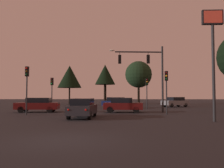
{
  "coord_description": "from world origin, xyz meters",
  "views": [
    {
      "loc": [
        2.24,
        -9.26,
        1.74
      ],
      "look_at": [
        1.38,
        15.65,
        2.96
      ],
      "focal_mm": 38.14,
      "sensor_mm": 36.0,
      "label": 1
    }
  ],
  "objects_px": {
    "traffic_light_far_side": "(27,81)",
    "car_far_lane": "(175,102)",
    "store_sign_illuminated": "(213,40)",
    "car_crossing_left": "(38,105)",
    "traffic_light_corner_left": "(147,87)",
    "car_nearside_lane": "(83,108)",
    "tree_right_cluster": "(139,75)",
    "tree_left_far": "(105,75)",
    "traffic_light_corner_right": "(52,87)",
    "car_parked_lot": "(116,102)",
    "traffic_signal_mast_arm": "(148,67)",
    "tree_behind_sign": "(70,77)",
    "car_crossing_right": "(123,105)",
    "traffic_light_median": "(166,84)"
  },
  "relations": [
    {
      "from": "traffic_light_median",
      "to": "car_nearside_lane",
      "type": "bearing_deg",
      "value": -153.56
    },
    {
      "from": "traffic_light_median",
      "to": "tree_behind_sign",
      "type": "height_order",
      "value": "tree_behind_sign"
    },
    {
      "from": "tree_behind_sign",
      "to": "store_sign_illuminated",
      "type": "bearing_deg",
      "value": -62.38
    },
    {
      "from": "traffic_signal_mast_arm",
      "to": "car_nearside_lane",
      "type": "bearing_deg",
      "value": -133.41
    },
    {
      "from": "car_crossing_left",
      "to": "car_parked_lot",
      "type": "height_order",
      "value": "same"
    },
    {
      "from": "car_crossing_right",
      "to": "tree_behind_sign",
      "type": "bearing_deg",
      "value": 114.52
    },
    {
      "from": "traffic_light_corner_right",
      "to": "traffic_light_far_side",
      "type": "height_order",
      "value": "traffic_light_far_side"
    },
    {
      "from": "traffic_signal_mast_arm",
      "to": "traffic_light_far_side",
      "type": "distance_m",
      "value": 11.97
    },
    {
      "from": "car_crossing_left",
      "to": "tree_behind_sign",
      "type": "bearing_deg",
      "value": 94.1
    },
    {
      "from": "traffic_light_far_side",
      "to": "traffic_light_corner_right",
      "type": "bearing_deg",
      "value": 88.71
    },
    {
      "from": "car_parked_lot",
      "to": "tree_left_far",
      "type": "bearing_deg",
      "value": 103.48
    },
    {
      "from": "traffic_light_corner_right",
      "to": "tree_left_far",
      "type": "height_order",
      "value": "tree_left_far"
    },
    {
      "from": "traffic_light_far_side",
      "to": "store_sign_illuminated",
      "type": "relative_size",
      "value": 0.58
    },
    {
      "from": "store_sign_illuminated",
      "to": "car_crossing_left",
      "type": "bearing_deg",
      "value": 150.23
    },
    {
      "from": "traffic_light_corner_right",
      "to": "tree_behind_sign",
      "type": "bearing_deg",
      "value": 96.05
    },
    {
      "from": "car_parked_lot",
      "to": "car_crossing_right",
      "type": "bearing_deg",
      "value": -84.48
    },
    {
      "from": "car_nearside_lane",
      "to": "tree_right_cluster",
      "type": "bearing_deg",
      "value": 77.14
    },
    {
      "from": "car_far_lane",
      "to": "store_sign_illuminated",
      "type": "xyz_separation_m",
      "value": [
        -2.17,
        -20.78,
        4.71
      ]
    },
    {
      "from": "car_parked_lot",
      "to": "traffic_signal_mast_arm",
      "type": "bearing_deg",
      "value": -68.06
    },
    {
      "from": "tree_behind_sign",
      "to": "tree_left_far",
      "type": "relative_size",
      "value": 1.08
    },
    {
      "from": "car_crossing_left",
      "to": "tree_left_far",
      "type": "bearing_deg",
      "value": 71.08
    },
    {
      "from": "tree_right_cluster",
      "to": "traffic_light_corner_left",
      "type": "bearing_deg",
      "value": -90.89
    },
    {
      "from": "traffic_light_far_side",
      "to": "tree_behind_sign",
      "type": "bearing_deg",
      "value": 94.06
    },
    {
      "from": "car_crossing_left",
      "to": "car_far_lane",
      "type": "xyz_separation_m",
      "value": [
        17.14,
        12.22,
        -0.0
      ]
    },
    {
      "from": "traffic_light_far_side",
      "to": "tree_right_cluster",
      "type": "height_order",
      "value": "tree_right_cluster"
    },
    {
      "from": "traffic_signal_mast_arm",
      "to": "traffic_light_far_side",
      "type": "bearing_deg",
      "value": -162.21
    },
    {
      "from": "traffic_light_far_side",
      "to": "car_far_lane",
      "type": "height_order",
      "value": "traffic_light_far_side"
    },
    {
      "from": "traffic_signal_mast_arm",
      "to": "traffic_light_median",
      "type": "relative_size",
      "value": 1.71
    },
    {
      "from": "car_crossing_left",
      "to": "car_crossing_right",
      "type": "height_order",
      "value": "same"
    },
    {
      "from": "traffic_light_corner_left",
      "to": "traffic_light_far_side",
      "type": "relative_size",
      "value": 0.9
    },
    {
      "from": "car_far_lane",
      "to": "tree_left_far",
      "type": "xyz_separation_m",
      "value": [
        -11.16,
        5.22,
        4.66
      ]
    },
    {
      "from": "traffic_light_median",
      "to": "car_parked_lot",
      "type": "height_order",
      "value": "traffic_light_median"
    },
    {
      "from": "tree_left_far",
      "to": "traffic_light_far_side",
      "type": "bearing_deg",
      "value": -105.22
    },
    {
      "from": "car_parked_lot",
      "to": "tree_behind_sign",
      "type": "relative_size",
      "value": 0.54
    },
    {
      "from": "traffic_light_corner_right",
      "to": "car_parked_lot",
      "type": "xyz_separation_m",
      "value": [
        7.73,
        4.77,
        -1.99
      ]
    },
    {
      "from": "traffic_light_corner_right",
      "to": "traffic_light_median",
      "type": "xyz_separation_m",
      "value": [
        12.56,
        -6.24,
        0.08
      ]
    },
    {
      "from": "traffic_light_corner_left",
      "to": "car_far_lane",
      "type": "distance_m",
      "value": 8.53
    },
    {
      "from": "car_crossing_left",
      "to": "tree_left_far",
      "type": "relative_size",
      "value": 0.63
    },
    {
      "from": "traffic_signal_mast_arm",
      "to": "car_parked_lot",
      "type": "relative_size",
      "value": 1.61
    },
    {
      "from": "car_crossing_right",
      "to": "tree_left_far",
      "type": "height_order",
      "value": "tree_left_far"
    },
    {
      "from": "store_sign_illuminated",
      "to": "tree_left_far",
      "type": "xyz_separation_m",
      "value": [
        -8.99,
        26.0,
        -0.05
      ]
    },
    {
      "from": "car_crossing_left",
      "to": "car_nearside_lane",
      "type": "bearing_deg",
      "value": -47.08
    },
    {
      "from": "traffic_light_far_side",
      "to": "car_nearside_lane",
      "type": "bearing_deg",
      "value": -24.64
    },
    {
      "from": "traffic_light_far_side",
      "to": "tree_left_far",
      "type": "height_order",
      "value": "tree_left_far"
    },
    {
      "from": "traffic_light_corner_left",
      "to": "car_nearside_lane",
      "type": "distance_m",
      "value": 13.57
    },
    {
      "from": "car_nearside_lane",
      "to": "tree_left_far",
      "type": "distance_m",
      "value": 24.06
    },
    {
      "from": "car_crossing_left",
      "to": "tree_right_cluster",
      "type": "relative_size",
      "value": 0.53
    },
    {
      "from": "car_parked_lot",
      "to": "store_sign_illuminated",
      "type": "bearing_deg",
      "value": -68.1
    },
    {
      "from": "traffic_light_far_side",
      "to": "car_nearside_lane",
      "type": "xyz_separation_m",
      "value": [
        5.49,
        -2.52,
        -2.3
      ]
    },
    {
      "from": "car_far_lane",
      "to": "tree_behind_sign",
      "type": "relative_size",
      "value": 0.58
    }
  ]
}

